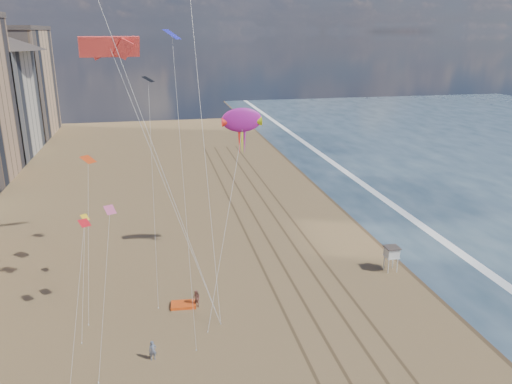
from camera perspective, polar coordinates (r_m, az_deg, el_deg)
wet_sand at (r=74.83m, az=13.87°, el=-2.70°), size 260.00×260.00×0.00m
foam at (r=76.68m, az=16.71°, el=-2.44°), size 260.00×260.00×0.00m
tracks at (r=60.67m, az=3.64°, el=-7.14°), size 7.68×120.00×0.01m
lifeguard_stand at (r=57.78m, az=15.24°, el=-6.68°), size 1.60×1.60×2.89m
grounded_kite at (r=50.51m, az=-8.29°, el=-12.63°), size 2.54×1.73×0.28m
show_kite at (r=55.58m, az=-1.64°, el=8.18°), size 5.26×8.21×22.52m
kite_flyer_a at (r=43.45m, az=-11.72°, el=-17.32°), size 0.67×0.49×1.69m
kite_flyer_b at (r=49.90m, az=-6.81°, el=-12.00°), size 1.05×1.07×1.74m
small_kites at (r=49.35m, az=-15.60°, el=5.55°), size 10.90×13.94×18.73m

